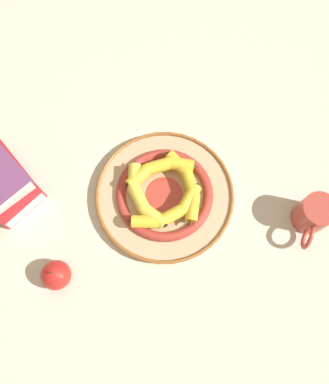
# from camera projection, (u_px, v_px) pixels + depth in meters

# --- Properties ---
(ground_plane) EXTENTS (2.80, 2.80, 0.00)m
(ground_plane) POSITION_uv_depth(u_px,v_px,m) (173.00, 207.00, 0.96)
(ground_plane) COLOR beige
(decorative_bowl) EXTENTS (0.35, 0.35, 0.04)m
(decorative_bowl) POSITION_uv_depth(u_px,v_px,m) (164.00, 195.00, 0.95)
(decorative_bowl) COLOR tan
(decorative_bowl) RESTS_ON ground_plane
(banana_a) EXTENTS (0.17, 0.13, 0.03)m
(banana_a) POSITION_uv_depth(u_px,v_px,m) (161.00, 169.00, 0.94)
(banana_a) COLOR yellow
(banana_a) RESTS_ON decorative_bowl
(banana_b) EXTENTS (0.11, 0.18, 0.03)m
(banana_b) POSITION_uv_depth(u_px,v_px,m) (142.00, 196.00, 0.92)
(banana_b) COLOR yellow
(banana_b) RESTS_ON decorative_bowl
(banana_c) EXTENTS (0.19, 0.11, 0.03)m
(banana_c) POSITION_uv_depth(u_px,v_px,m) (168.00, 212.00, 0.90)
(banana_c) COLOR yellow
(banana_c) RESTS_ON decorative_bowl
(banana_d) EXTENTS (0.14, 0.17, 0.03)m
(banana_d) POSITION_uv_depth(u_px,v_px,m) (187.00, 186.00, 0.93)
(banana_d) COLOR gold
(banana_d) RESTS_ON decorative_bowl
(coffee_mug) EXTENTS (0.13, 0.08, 0.09)m
(coffee_mug) POSITION_uv_depth(u_px,v_px,m) (314.00, 215.00, 0.91)
(coffee_mug) COLOR #B24238
(coffee_mug) RESTS_ON ground_plane
(apple) EXTENTS (0.07, 0.07, 0.08)m
(apple) POSITION_uv_depth(u_px,v_px,m) (56.00, 275.00, 0.87)
(apple) COLOR red
(apple) RESTS_ON ground_plane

